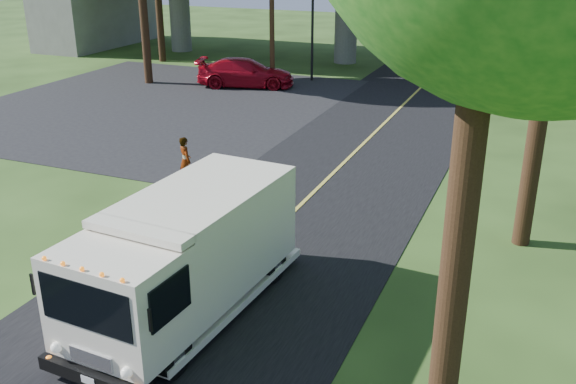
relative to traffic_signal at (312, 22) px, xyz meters
The scene contains 7 objects.
road 17.38m from the traffic_signal, 69.44° to the right, with size 7.00×90.00×0.02m, color black.
parking_lot 9.96m from the traffic_signal, 122.01° to the right, with size 16.00×18.00×0.01m, color black.
lane_line 17.38m from the traffic_signal, 69.44° to the right, with size 0.12×90.00×0.01m, color gold.
traffic_signal is the anchor object (origin of this frame).
step_van 24.01m from the traffic_signal, 75.53° to the right, with size 2.66×6.26×2.57m.
red_sedan 4.59m from the traffic_signal, 134.48° to the right, with size 2.07×5.10×1.48m, color maroon.
pedestrian 16.87m from the traffic_signal, 83.40° to the right, with size 0.57×0.37×1.56m, color gray.
Camera 1 is at (6.38, -7.20, 7.39)m, focal length 40.00 mm.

